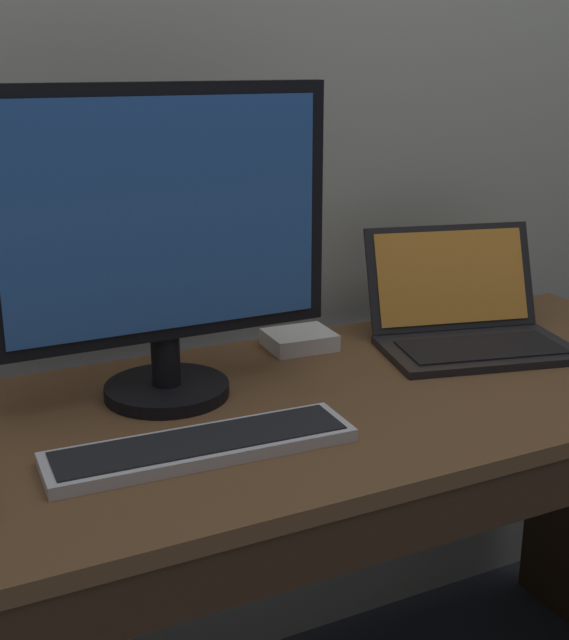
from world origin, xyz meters
TOP-DOWN VIEW (x-y plane):
  - desk at (0.00, -0.02)m, footprint 1.51×0.64m
  - laptop_black at (0.34, 0.10)m, footprint 0.41×0.37m
  - external_monitor at (-0.27, 0.10)m, footprint 0.54×0.20m
  - wired_keyboard at (-0.29, -0.11)m, footprint 0.45×0.13m
  - external_drive_box at (0.04, 0.23)m, footprint 0.13×0.11m

SIDE VIEW (x-z plane):
  - desk at x=0.00m, z-range 0.17..0.94m
  - wired_keyboard at x=-0.29m, z-range 0.77..0.79m
  - external_drive_box at x=0.04m, z-range 0.77..0.80m
  - laptop_black at x=0.34m, z-range 0.71..0.93m
  - external_monitor at x=-0.27m, z-range 0.79..1.29m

